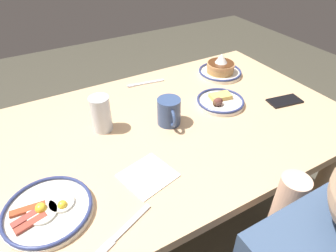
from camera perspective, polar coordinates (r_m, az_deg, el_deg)
The scene contains 11 objects.
ground_plane at distance 1.68m, azimuth -0.61°, elevation -21.10°, with size 6.00×6.00×0.00m, color #3F3C30.
dining_table at distance 1.16m, azimuth -0.82°, elevation -3.19°, with size 1.46×0.87×0.75m.
plate_near_main at distance 1.49m, azimuth 10.18°, elevation 10.88°, with size 0.21×0.21×0.11m.
plate_center_pancakes at distance 1.25m, azimuth 10.15°, elevation 4.80°, with size 0.20×0.20×0.05m.
plate_far_companion at distance 0.88m, azimuth -22.49°, elevation -15.01°, with size 0.24×0.24×0.04m.
coffee_mug at distance 1.10m, azimuth 0.22°, elevation 2.85°, with size 0.09×0.12×0.10m.
drinking_glass at distance 1.09m, azimuth -12.92°, elevation 2.03°, with size 0.07×0.07×0.14m.
cell_phone at distance 1.35m, azimuth 21.85°, elevation 4.57°, with size 0.14×0.07×0.01m, color black.
paper_napkin at distance 0.92m, azimuth -3.98°, elevation -9.65°, with size 0.15×0.14×0.00m, color white.
fork_near at distance 1.40m, azimuth -4.44°, elevation 8.36°, with size 0.18×0.04×0.01m.
butter_knife at distance 0.80m, azimuth -9.51°, elevation -20.13°, with size 0.22×0.10×0.01m.
Camera 1 is at (0.43, 0.78, 1.42)m, focal length 31.15 mm.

